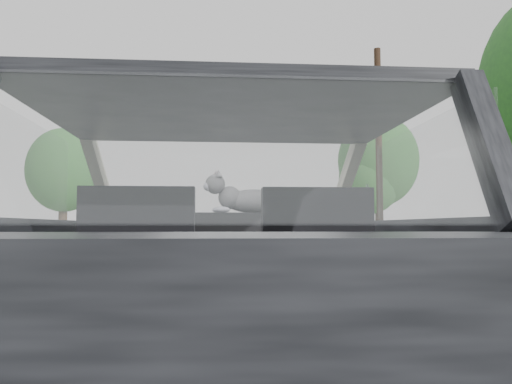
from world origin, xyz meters
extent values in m
cube|color=black|center=(0.00, 0.00, 0.72)|extent=(1.80, 4.00, 1.45)
cube|color=black|center=(0.00, 0.62, 0.85)|extent=(1.58, 0.45, 0.30)
cube|color=black|center=(-0.40, -0.29, 0.88)|extent=(0.50, 0.72, 0.42)
cube|color=black|center=(0.40, -0.29, 0.88)|extent=(0.50, 0.72, 0.42)
torus|color=black|center=(-0.40, 0.33, 0.92)|extent=(0.36, 0.36, 0.04)
ellipsoid|color=gray|center=(0.20, 0.64, 1.09)|extent=(0.64, 0.34, 0.28)
cube|color=#979797|center=(4.30, 10.00, 0.58)|extent=(0.05, 90.00, 0.32)
imported|color=#ABADB1|center=(0.56, 24.82, 0.78)|extent=(2.43, 4.93, 1.56)
cube|color=#1D5B26|center=(6.05, 17.20, 1.32)|extent=(0.42, 1.04, 2.63)
cylinder|color=#2C2119|center=(6.74, 17.73, 4.25)|extent=(0.32, 0.32, 8.51)
camera|label=1|loc=(-0.05, -2.63, 0.91)|focal=35.00mm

